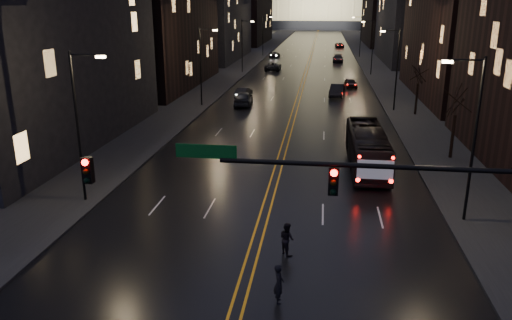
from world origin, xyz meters
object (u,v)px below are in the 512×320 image
at_px(traffic_signal, 403,198).
at_px(pedestrian_a, 279,284).
at_px(bus, 367,148).
at_px(receding_car_a, 337,90).
at_px(oncoming_car_b, 244,93).
at_px(pedestrian_b, 287,239).
at_px(oncoming_car_a, 243,98).

xyz_separation_m(traffic_signal, pedestrian_a, (-4.33, 0.91, -4.26)).
relative_size(traffic_signal, bus, 1.64).
bearing_deg(traffic_signal, bus, 88.54).
distance_m(traffic_signal, receding_car_a, 48.90).
relative_size(oncoming_car_b, pedestrian_b, 2.52).
distance_m(traffic_signal, oncoming_car_a, 43.07).
distance_m(oncoming_car_b, receding_car_a, 12.16).
xyz_separation_m(traffic_signal, oncoming_car_a, (-12.13, 41.11, -4.25)).
distance_m(oncoming_car_a, pedestrian_a, 40.95).
xyz_separation_m(traffic_signal, receding_car_a, (-1.00, 48.70, -4.30)).
bearing_deg(pedestrian_a, traffic_signal, -113.62).
distance_m(bus, oncoming_car_a, 25.38).
bearing_deg(receding_car_a, pedestrian_a, -87.35).
distance_m(oncoming_car_b, pedestrian_b, 41.99).
bearing_deg(oncoming_car_a, pedestrian_a, 97.92).
distance_m(bus, pedestrian_a, 18.83).
height_order(traffic_signal, pedestrian_b, traffic_signal).
bearing_deg(oncoming_car_b, oncoming_car_a, 104.55).
xyz_separation_m(traffic_signal, pedestrian_b, (-4.31, 5.00, -4.29)).
bearing_deg(oncoming_car_b, pedestrian_a, 106.72).
bearing_deg(oncoming_car_b, receding_car_a, -161.71).
height_order(pedestrian_a, pedestrian_b, pedestrian_a).
distance_m(bus, receding_car_a, 29.64).
relative_size(bus, receding_car_a, 2.17).
relative_size(traffic_signal, pedestrian_b, 10.67).
height_order(oncoming_car_a, receding_car_a, oncoming_car_a).
distance_m(receding_car_a, pedestrian_a, 47.91).
distance_m(oncoming_car_a, pedestrian_b, 36.94).
height_order(oncoming_car_a, pedestrian_b, oncoming_car_a).
relative_size(pedestrian_a, pedestrian_b, 1.04).
height_order(traffic_signal, receding_car_a, traffic_signal).
relative_size(traffic_signal, pedestrian_a, 10.28).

